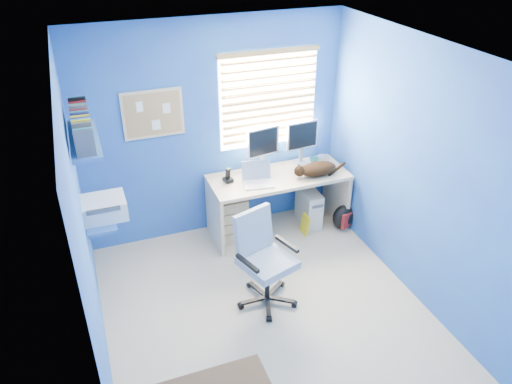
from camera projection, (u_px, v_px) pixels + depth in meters
name	position (u px, v px, depth m)	size (l,w,h in m)	color
floor	(265.00, 309.00, 4.89)	(3.00, 3.20, 0.00)	#C6B090
ceiling	(268.00, 53.00, 3.64)	(3.00, 3.20, 0.00)	white
wall_back	(214.00, 131.00, 5.56)	(3.00, 0.01, 2.50)	#2846A9
wall_front	(365.00, 329.00, 2.97)	(3.00, 0.01, 2.50)	#2846A9
wall_left	(84.00, 235.00, 3.81)	(0.01, 3.20, 2.50)	#2846A9
wall_right	(413.00, 172.00, 4.72)	(0.01, 3.20, 2.50)	#2846A9
desk	(278.00, 203.00, 5.92)	(1.61, 0.65, 0.74)	tan
laptop	(258.00, 176.00, 5.50)	(0.33, 0.26, 0.22)	silver
monitor_left	(262.00, 149.00, 5.72)	(0.40, 0.12, 0.54)	silver
monitor_right	(301.00, 142.00, 5.89)	(0.40, 0.12, 0.54)	silver
phone	(228.00, 175.00, 5.57)	(0.09, 0.11, 0.17)	black
mug	(314.00, 161.00, 5.94)	(0.10, 0.09, 0.10)	teal
cd_spindle	(323.00, 159.00, 6.04)	(0.13, 0.13, 0.07)	silver
cat	(318.00, 169.00, 5.71)	(0.44, 0.23, 0.16)	black
tower_pc	(309.00, 207.00, 6.13)	(0.19, 0.44, 0.45)	beige
drawer_boxes	(231.00, 218.00, 5.82)	(0.35, 0.28, 0.54)	#CFB58A
yellow_book	(305.00, 224.00, 5.98)	(0.03, 0.17, 0.24)	yellow
backpack	(343.00, 217.00, 6.04)	(0.27, 0.21, 0.32)	black
office_chair	(264.00, 271.00, 4.85)	(0.70, 0.70, 0.96)	black
window_blinds	(269.00, 100.00, 5.59)	(1.15, 0.05, 1.10)	white
corkboard	(153.00, 114.00, 5.20)	(0.64, 0.02, 0.52)	tan
wall_shelves	(92.00, 169.00, 4.37)	(0.42, 0.90, 1.05)	#3262AA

